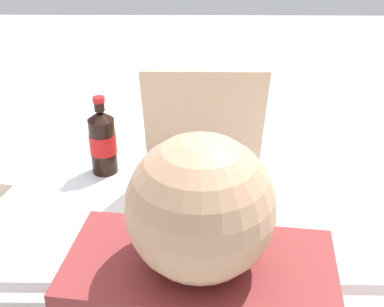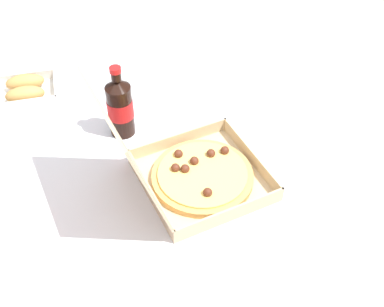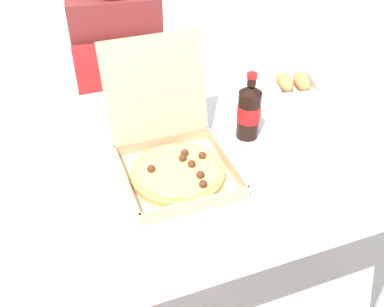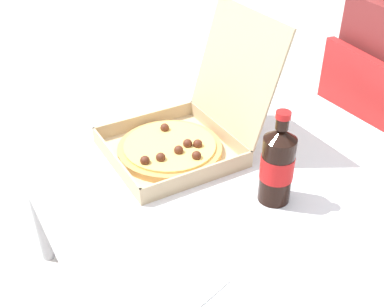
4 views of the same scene
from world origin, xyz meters
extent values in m
cube|color=white|center=(0.00, 0.00, 0.69)|extent=(1.34, 0.92, 0.03)
cylinder|color=#B7B7BC|center=(-0.60, -0.39, 0.34)|extent=(0.05, 0.05, 0.67)
cylinder|color=#B7B7BC|center=(0.60, -0.39, 0.34)|extent=(0.05, 0.05, 0.67)
sphere|color=tan|center=(-0.06, 0.70, 1.06)|extent=(0.19, 0.19, 0.19)
cube|color=tan|center=(-0.07, -0.10, 0.70)|extent=(0.31, 0.31, 0.01)
cube|color=tan|center=(-0.07, -0.25, 0.73)|extent=(0.30, 0.01, 0.04)
cube|color=tan|center=(-0.22, -0.10, 0.73)|extent=(0.01, 0.30, 0.04)
cube|color=tan|center=(0.08, -0.10, 0.73)|extent=(0.01, 0.30, 0.04)
cube|color=tan|center=(-0.07, 0.05, 0.73)|extent=(0.30, 0.01, 0.04)
cube|color=tan|center=(-0.07, 0.09, 0.89)|extent=(0.30, 0.09, 0.29)
cylinder|color=tan|center=(-0.07, -0.10, 0.72)|extent=(0.27, 0.27, 0.02)
cylinder|color=#EAC666|center=(-0.07, -0.10, 0.73)|extent=(0.24, 0.24, 0.01)
sphere|color=#562819|center=(-0.03, -0.05, 0.74)|extent=(0.02, 0.02, 0.02)
sphere|color=#562819|center=(-0.02, -0.15, 0.74)|extent=(0.02, 0.02, 0.02)
sphere|color=#562819|center=(-0.03, -0.10, 0.74)|extent=(0.02, 0.02, 0.02)
sphere|color=#562819|center=(-0.05, -0.07, 0.74)|extent=(0.02, 0.02, 0.02)
sphere|color=#562819|center=(-0.14, -0.08, 0.74)|extent=(0.02, 0.02, 0.02)
sphere|color=#562819|center=(0.01, -0.07, 0.74)|extent=(0.02, 0.02, 0.02)
sphere|color=#562819|center=(-0.03, -0.19, 0.74)|extent=(0.02, 0.02, 0.02)
cylinder|color=black|center=(0.20, 0.02, 0.78)|extent=(0.07, 0.07, 0.16)
cone|color=black|center=(0.20, 0.02, 0.87)|extent=(0.07, 0.07, 0.02)
cylinder|color=black|center=(0.20, 0.02, 0.90)|extent=(0.03, 0.03, 0.02)
cylinder|color=red|center=(0.20, 0.02, 0.92)|extent=(0.03, 0.03, 0.01)
cylinder|color=red|center=(0.20, 0.02, 0.79)|extent=(0.07, 0.07, 0.06)
cube|color=white|center=(0.27, -0.30, 0.70)|extent=(0.24, 0.20, 0.00)
camera|label=1|loc=(-0.05, 1.20, 1.41)|focal=45.72mm
camera|label=2|loc=(-0.84, 0.31, 1.65)|focal=45.49mm
camera|label=3|loc=(-0.38, -1.03, 1.54)|focal=41.85mm
camera|label=4|loc=(0.83, -0.56, 1.38)|focal=43.99mm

